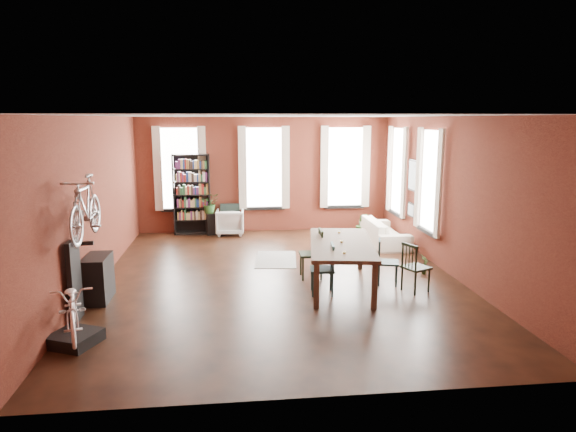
{
  "coord_description": "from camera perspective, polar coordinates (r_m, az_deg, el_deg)",
  "views": [
    {
      "loc": [
        -0.93,
        -9.83,
        3.15
      ],
      "look_at": [
        0.24,
        0.6,
        1.15
      ],
      "focal_mm": 32.0,
      "sensor_mm": 36.0,
      "label": 1
    }
  ],
  "objects": [
    {
      "name": "plant_stand",
      "position": [
        14.29,
        -8.48,
        -0.85
      ],
      "size": [
        0.36,
        0.36,
        0.59
      ],
      "primitive_type": "cube",
      "rotation": [
        0.0,
        0.0,
        0.26
      ],
      "color": "black",
      "rests_on": "ground"
    },
    {
      "name": "plant_small",
      "position": [
        10.97,
        14.87,
        -5.89
      ],
      "size": [
        0.45,
        0.42,
        0.15
      ],
      "primitive_type": "imported",
      "rotation": [
        0.0,
        0.0,
        0.91
      ],
      "color": "#335E25",
      "rests_on": "ground"
    },
    {
      "name": "console_table",
      "position": [
        9.63,
        -20.37,
        -6.51
      ],
      "size": [
        0.4,
        0.8,
        0.8
      ],
      "primitive_type": "cube",
      "color": "black",
      "rests_on": "ground"
    },
    {
      "name": "bike_trainer",
      "position": [
        8.05,
        -22.61,
        -12.46
      ],
      "size": [
        0.79,
        0.79,
        0.17
      ],
      "primitive_type": "cube",
      "rotation": [
        0.0,
        0.0,
        -0.42
      ],
      "color": "black",
      "rests_on": "ground"
    },
    {
      "name": "cream_sofa",
      "position": [
        13.31,
        10.69,
        -1.3
      ],
      "size": [
        0.61,
        2.08,
        0.81
      ],
      "primitive_type": "imported",
      "rotation": [
        0.0,
        0.0,
        1.57
      ],
      "color": "beige",
      "rests_on": "ground"
    },
    {
      "name": "dining_chair_d",
      "position": [
        10.07,
        11.05,
        -5.07
      ],
      "size": [
        0.5,
        0.5,
        0.87
      ],
      "primitive_type": "cube",
      "rotation": [
        0.0,
        0.0,
        1.28
      ],
      "color": "#193638",
      "rests_on": "ground"
    },
    {
      "name": "plant_on_stand",
      "position": [
        14.17,
        -8.66,
        1.16
      ],
      "size": [
        0.61,
        0.65,
        0.43
      ],
      "primitive_type": "imported",
      "rotation": [
        0.0,
        0.0,
        0.22
      ],
      "color": "#2C6327",
      "rests_on": "plant_stand"
    },
    {
      "name": "dining_chair_a",
      "position": [
        9.36,
        3.81,
        -5.92
      ],
      "size": [
        0.47,
        0.47,
        0.93
      ],
      "primitive_type": "cube",
      "rotation": [
        0.0,
        0.0,
        -1.67
      ],
      "color": "#1C3D3D",
      "rests_on": "ground"
    },
    {
      "name": "bike_wall_rack",
      "position": [
        8.76,
        -22.64,
        -6.66
      ],
      "size": [
        0.16,
        0.6,
        1.3
      ],
      "primitive_type": "cube",
      "color": "black",
      "rests_on": "ground"
    },
    {
      "name": "white_armchair",
      "position": [
        14.2,
        -6.45,
        -0.53
      ],
      "size": [
        0.77,
        0.73,
        0.76
      ],
      "primitive_type": "imported",
      "rotation": [
        0.0,
        0.0,
        3.1
      ],
      "color": "silver",
      "rests_on": "ground"
    },
    {
      "name": "bookshelf",
      "position": [
        14.32,
        -10.64,
        2.37
      ],
      "size": [
        1.0,
        0.32,
        2.2
      ],
      "primitive_type": "cube",
      "color": "black",
      "rests_on": "ground"
    },
    {
      "name": "dining_table",
      "position": [
        9.8,
        5.92,
        -5.39
      ],
      "size": [
        1.52,
        2.67,
        0.86
      ],
      "primitive_type": "cube",
      "rotation": [
        0.0,
        0.0,
        -0.15
      ],
      "color": "#4B3A2D",
      "rests_on": "ground"
    },
    {
      "name": "dining_chair_b",
      "position": [
        10.28,
        2.57,
        -4.24
      ],
      "size": [
        0.46,
        0.46,
        0.98
      ],
      "primitive_type": "cube",
      "rotation": [
        0.0,
        0.0,
        -1.59
      ],
      "color": "#1C2F1B",
      "rests_on": "ground"
    },
    {
      "name": "room",
      "position": [
        10.56,
        0.03,
        5.27
      ],
      "size": [
        9.0,
        9.04,
        3.22
      ],
      "color": "black",
      "rests_on": "ground"
    },
    {
      "name": "bicycle_hung",
      "position": [
        8.39,
        -21.73,
        3.04
      ],
      "size": [
        0.47,
        1.0,
        1.66
      ],
      "primitive_type": "imported",
      "color": "#A5A8AD",
      "rests_on": "bike_wall_rack"
    },
    {
      "name": "striped_rug",
      "position": [
        11.68,
        -1.35,
        -4.83
      ],
      "size": [
        1.05,
        1.53,
        0.01
      ],
      "primitive_type": "cube",
      "rotation": [
        0.0,
        0.0,
        -0.11
      ],
      "color": "black",
      "rests_on": "ground"
    },
    {
      "name": "plant_by_sofa",
      "position": [
        14.11,
        8.22,
        -1.64
      ],
      "size": [
        0.57,
        0.71,
        0.28
      ],
      "primitive_type": "imported",
      "rotation": [
        0.0,
        0.0,
        -0.42
      ],
      "color": "#366327",
      "rests_on": "ground"
    },
    {
      "name": "dining_chair_c",
      "position": [
        9.77,
        14.03,
        -5.55
      ],
      "size": [
        0.56,
        0.56,
        0.92
      ],
      "primitive_type": "cube",
      "rotation": [
        0.0,
        0.0,
        2.0
      ],
      "color": "black",
      "rests_on": "ground"
    },
    {
      "name": "bicycle_floor",
      "position": [
        7.73,
        -22.96,
        -6.88
      ],
      "size": [
        0.72,
        0.9,
        1.49
      ],
      "primitive_type": "imported",
      "rotation": [
        0.0,
        0.0,
        0.29
      ],
      "color": "silver",
      "rests_on": "bike_trainer"
    }
  ]
}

